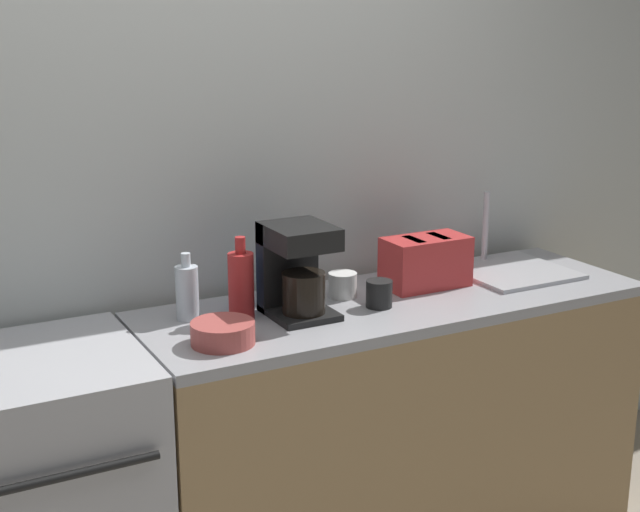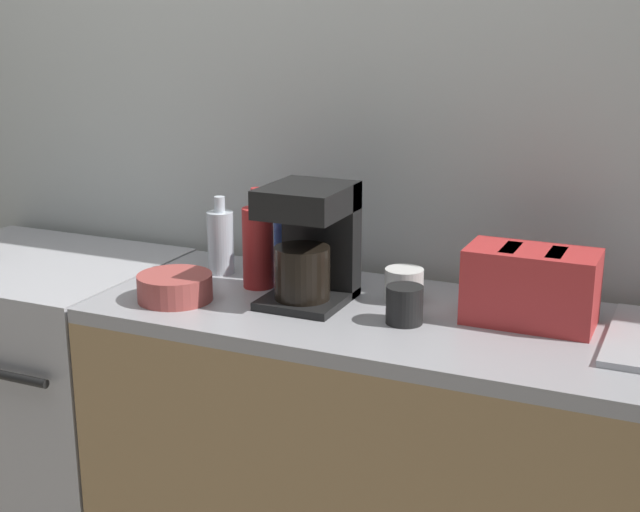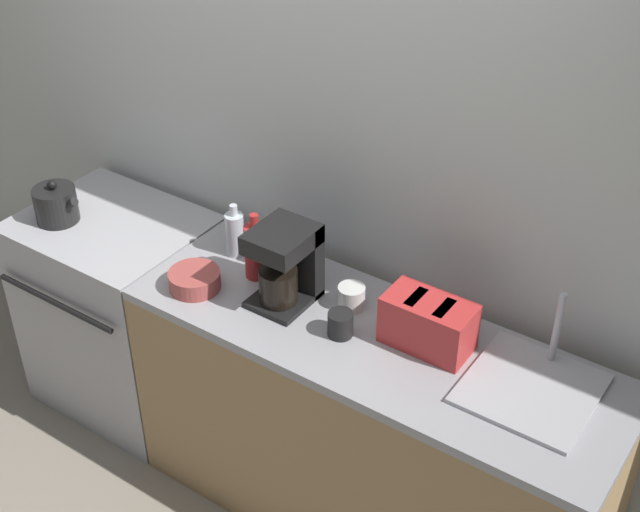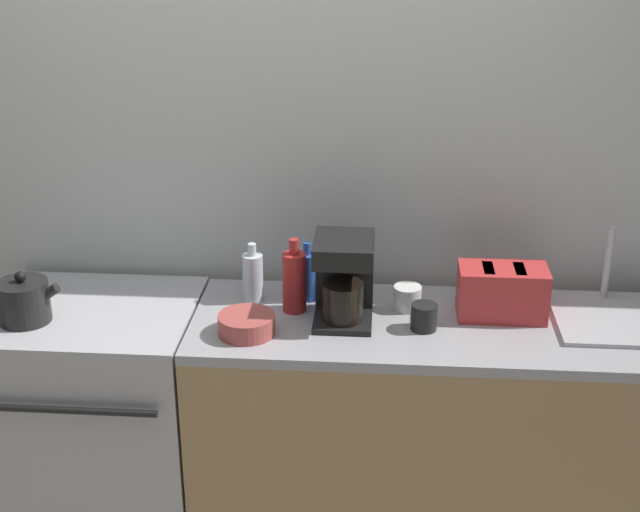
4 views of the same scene
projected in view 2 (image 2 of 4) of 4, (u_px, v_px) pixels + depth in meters
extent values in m
cube|color=silver|center=(281.00, 126.00, 2.57)|extent=(8.00, 0.05, 2.60)
cube|color=#B7B7BC|center=(46.00, 404.00, 2.73)|extent=(0.73, 0.61, 0.92)
cube|color=black|center=(34.00, 264.00, 2.60)|extent=(0.72, 0.60, 0.02)
cylinder|color=black|center=(48.00, 281.00, 2.43)|extent=(0.20, 0.20, 0.01)
cylinder|color=black|center=(20.00, 246.00, 2.78)|extent=(0.20, 0.20, 0.01)
cylinder|color=black|center=(107.00, 258.00, 2.65)|extent=(0.20, 0.20, 0.01)
cube|color=tan|center=(444.00, 502.00, 2.22)|extent=(1.78, 0.59, 0.88)
cube|color=#A3A3A8|center=(451.00, 329.00, 2.10)|extent=(1.78, 0.59, 0.04)
cube|color=red|center=(531.00, 287.00, 2.07)|extent=(0.30, 0.16, 0.18)
cube|color=black|center=(511.00, 249.00, 2.06)|extent=(0.04, 0.11, 0.01)
cube|color=black|center=(556.00, 254.00, 2.02)|extent=(0.04, 0.11, 0.01)
cube|color=black|center=(307.00, 298.00, 2.23)|extent=(0.20, 0.23, 0.02)
cube|color=black|center=(321.00, 237.00, 2.27)|extent=(0.20, 0.06, 0.30)
cube|color=black|center=(307.00, 200.00, 2.16)|extent=(0.20, 0.23, 0.07)
cylinder|color=black|center=(302.00, 273.00, 2.19)|extent=(0.14, 0.14, 0.13)
cylinder|color=silver|center=(221.00, 243.00, 2.46)|extent=(0.07, 0.07, 0.17)
cylinder|color=silver|center=(220.00, 204.00, 2.43)|extent=(0.03, 0.03, 0.04)
cylinder|color=#2D56B7|center=(286.00, 248.00, 2.40)|extent=(0.07, 0.07, 0.17)
cylinder|color=#2D56B7|center=(286.00, 209.00, 2.37)|extent=(0.03, 0.03, 0.04)
cylinder|color=#B72828|center=(258.00, 248.00, 2.33)|extent=(0.08, 0.08, 0.21)
cylinder|color=#B72828|center=(257.00, 198.00, 2.30)|extent=(0.03, 0.03, 0.05)
cylinder|color=white|center=(404.00, 285.00, 2.23)|extent=(0.10, 0.10, 0.08)
cylinder|color=black|center=(404.00, 305.00, 2.08)|extent=(0.09, 0.09, 0.09)
cylinder|color=#B24C47|center=(175.00, 287.00, 2.24)|extent=(0.19, 0.19, 0.07)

